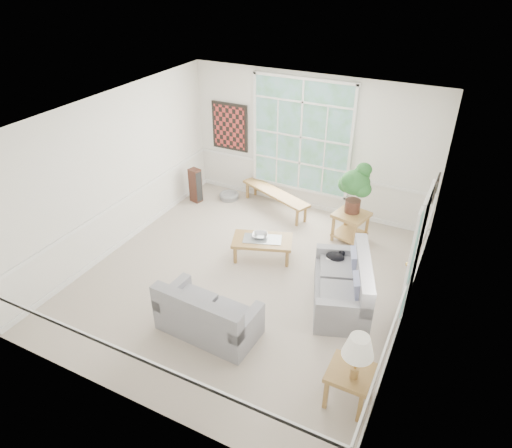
{
  "coord_description": "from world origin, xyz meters",
  "views": [
    {
      "loc": [
        3.09,
        -5.78,
        5.12
      ],
      "look_at": [
        0.1,
        0.2,
        1.05
      ],
      "focal_mm": 32.0,
      "sensor_mm": 36.0,
      "label": 1
    }
  ],
  "objects_px": {
    "end_table": "(350,227)",
    "coffee_table": "(262,248)",
    "loveseat_right": "(342,281)",
    "side_table": "(348,386)",
    "loveseat_front": "(208,310)"
  },
  "relations": [
    {
      "from": "loveseat_right",
      "to": "end_table",
      "type": "relative_size",
      "value": 2.67
    },
    {
      "from": "coffee_table",
      "to": "loveseat_front",
      "type": "bearing_deg",
      "value": -106.67
    },
    {
      "from": "side_table",
      "to": "coffee_table",
      "type": "bearing_deg",
      "value": 134.79
    },
    {
      "from": "coffee_table",
      "to": "end_table",
      "type": "height_order",
      "value": "end_table"
    },
    {
      "from": "loveseat_right",
      "to": "end_table",
      "type": "distance_m",
      "value": 2.0
    },
    {
      "from": "loveseat_right",
      "to": "end_table",
      "type": "height_order",
      "value": "loveseat_right"
    },
    {
      "from": "loveseat_front",
      "to": "coffee_table",
      "type": "height_order",
      "value": "loveseat_front"
    },
    {
      "from": "end_table",
      "to": "loveseat_right",
      "type": "bearing_deg",
      "value": -77.85
    },
    {
      "from": "loveseat_front",
      "to": "end_table",
      "type": "distance_m",
      "value": 3.68
    },
    {
      "from": "loveseat_right",
      "to": "end_table",
      "type": "bearing_deg",
      "value": 82.69
    },
    {
      "from": "loveseat_right",
      "to": "side_table",
      "type": "relative_size",
      "value": 2.89
    },
    {
      "from": "loveseat_front",
      "to": "coffee_table",
      "type": "xyz_separation_m",
      "value": [
        -0.12,
        2.12,
        -0.21
      ]
    },
    {
      "from": "end_table",
      "to": "side_table",
      "type": "height_order",
      "value": "end_table"
    },
    {
      "from": "coffee_table",
      "to": "end_table",
      "type": "distance_m",
      "value": 1.89
    },
    {
      "from": "end_table",
      "to": "coffee_table",
      "type": "bearing_deg",
      "value": -133.98
    }
  ]
}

